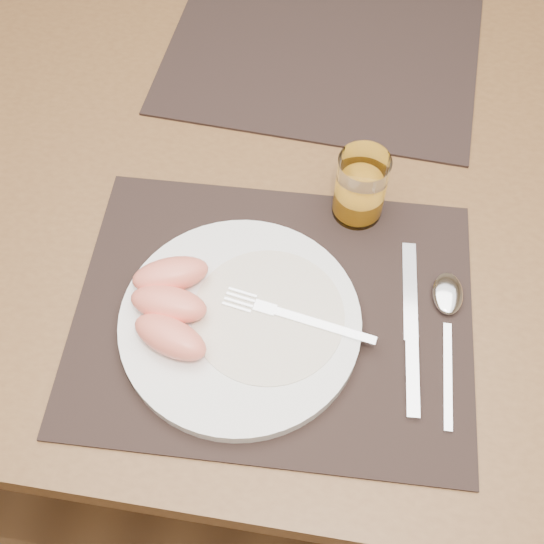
{
  "coord_description": "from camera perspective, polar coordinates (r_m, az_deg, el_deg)",
  "views": [
    {
      "loc": [
        0.04,
        -0.58,
        1.44
      ],
      "look_at": [
        -0.02,
        -0.18,
        0.77
      ],
      "focal_mm": 45.0,
      "sensor_mm": 36.0,
      "label": 1
    }
  ],
  "objects": [
    {
      "name": "ground",
      "position": [
        1.55,
        1.83,
        -9.42
      ],
      "size": [
        5.0,
        5.0,
        0.0
      ],
      "primitive_type": "plane",
      "color": "brown",
      "rests_on": "ground"
    },
    {
      "name": "fork",
      "position": [
        0.76,
        1.14,
        -3.55
      ],
      "size": [
        0.17,
        0.05,
        0.0
      ],
      "color": "silver",
      "rests_on": "plate"
    },
    {
      "name": "knife",
      "position": [
        0.77,
        11.57,
        -5.6
      ],
      "size": [
        0.03,
        0.22,
        0.01
      ],
      "color": "silver",
      "rests_on": "placemat_near"
    },
    {
      "name": "juice_glass",
      "position": [
        0.83,
        7.39,
        6.86
      ],
      "size": [
        0.06,
        0.06,
        0.09
      ],
      "color": "white",
      "rests_on": "placemat_near"
    },
    {
      "name": "table",
      "position": [
        0.97,
        2.92,
        5.46
      ],
      "size": [
        1.4,
        0.9,
        0.75
      ],
      "color": "brown",
      "rests_on": "ground"
    },
    {
      "name": "plate",
      "position": [
        0.76,
        -2.68,
        -4.24
      ],
      "size": [
        0.27,
        0.27,
        0.02
      ],
      "primitive_type": "cylinder",
      "color": "white",
      "rests_on": "placemat_near"
    },
    {
      "name": "placemat_near",
      "position": [
        0.78,
        0.12,
        -3.5
      ],
      "size": [
        0.47,
        0.37,
        0.0
      ],
      "primitive_type": "cube",
      "rotation": [
        0.0,
        0.0,
        0.04
      ],
      "color": "black",
      "rests_on": "table"
    },
    {
      "name": "spoon",
      "position": [
        0.8,
        14.48,
        -2.69
      ],
      "size": [
        0.04,
        0.19,
        0.01
      ],
      "color": "silver",
      "rests_on": "placemat_near"
    },
    {
      "name": "plate_dressing",
      "position": [
        0.76,
        -0.33,
        -3.6
      ],
      "size": [
        0.17,
        0.17,
        0.0
      ],
      "color": "white",
      "rests_on": "plate"
    },
    {
      "name": "placemat_far",
      "position": [
        1.06,
        4.21,
        17.83
      ],
      "size": [
        0.47,
        0.37,
        0.0
      ],
      "primitive_type": "cube",
      "rotation": [
        0.0,
        0.0,
        -0.05
      ],
      "color": "black",
      "rests_on": "table"
    },
    {
      "name": "grapefruit_wedges",
      "position": [
        0.75,
        -8.54,
        -2.71
      ],
      "size": [
        0.11,
        0.14,
        0.03
      ],
      "color": "#F47F63",
      "rests_on": "plate"
    }
  ]
}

